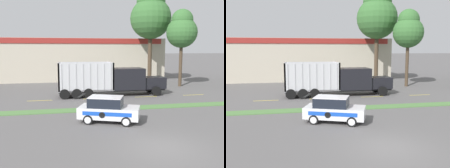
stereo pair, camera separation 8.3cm
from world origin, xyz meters
TOP-DOWN VIEW (x-y plane):
  - ground_plane at (0.00, 0.00)m, footprint 600.00×600.00m
  - grass_verge at (0.00, 8.64)m, footprint 120.00×1.35m
  - centre_line_3 at (-7.20, 13.32)m, footprint 2.40×0.14m
  - centre_line_4 at (-1.80, 13.32)m, footprint 2.40×0.14m
  - centre_line_5 at (3.60, 13.32)m, footprint 2.40×0.14m
  - centre_line_6 at (9.00, 13.32)m, footprint 2.40×0.14m
  - dump_truck_lead at (1.00, 14.74)m, footprint 11.52×2.69m
  - rally_car at (-1.92, 5.04)m, footprint 4.44×3.15m
  - store_building_backdrop at (-3.89, 32.72)m, footprint 30.25×12.10m
  - tree_behind_right at (10.47, 19.63)m, footprint 4.00×4.00m
  - tree_behind_far_right at (7.69, 23.97)m, footprint 5.90×5.90m

SIDE VIEW (x-z plane):
  - ground_plane at x=0.00m, z-range 0.00..0.00m
  - centre_line_3 at x=-7.20m, z-range 0.00..0.01m
  - centre_line_4 at x=-1.80m, z-range 0.00..0.01m
  - centre_line_5 at x=3.60m, z-range 0.00..0.01m
  - centre_line_6 at x=9.00m, z-range 0.00..0.01m
  - grass_verge at x=0.00m, z-range 0.00..0.06m
  - rally_car at x=-1.92m, z-range 0.00..1.78m
  - dump_truck_lead at x=1.00m, z-range -0.21..3.37m
  - store_building_backdrop at x=-3.89m, z-range 0.00..6.65m
  - tree_behind_right at x=10.47m, z-range 2.41..12.54m
  - tree_behind_far_right at x=7.69m, z-range 3.02..16.81m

